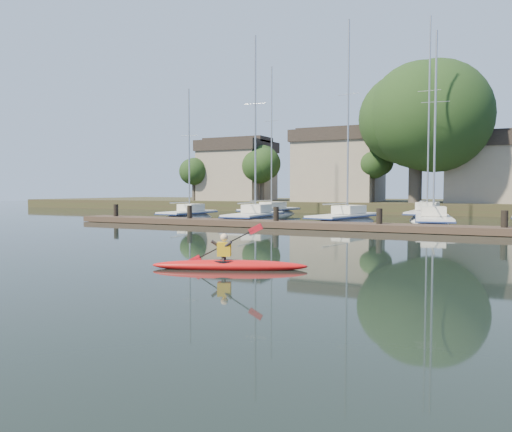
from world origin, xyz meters
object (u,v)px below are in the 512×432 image
at_px(kayak, 228,263).
at_px(sailboat_0, 188,221).
at_px(sailboat_2, 345,226).
at_px(sailboat_3, 433,230).
at_px(dock, 325,225).
at_px(sailboat_5, 270,217).
at_px(sailboat_6, 426,221).
at_px(sailboat_1, 254,225).

xyz_separation_m(kayak, sailboat_0, (-14.40, 20.08, -0.35)).
relative_size(sailboat_2, sailboat_3, 1.13).
relative_size(dock, sailboat_5, 2.41).
xyz_separation_m(sailboat_0, sailboat_6, (16.49, 7.57, -0.01)).
bearing_deg(sailboat_0, sailboat_2, -0.10).
bearing_deg(sailboat_6, sailboat_3, -80.51).
distance_m(sailboat_2, sailboat_5, 11.90).
xyz_separation_m(sailboat_5, sailboat_6, (13.11, -0.28, -0.02)).
relative_size(sailboat_3, sailboat_6, 0.77).
xyz_separation_m(dock, sailboat_0, (-12.51, 5.23, -0.39)).
height_order(kayak, sailboat_0, sailboat_0).
relative_size(sailboat_1, sailboat_2, 0.96).
bearing_deg(sailboat_0, sailboat_5, 66.86).
xyz_separation_m(kayak, sailboat_3, (3.43, 19.16, -0.36)).
bearing_deg(kayak, sailboat_1, 91.88).
bearing_deg(sailboat_2, sailboat_6, 72.86).
distance_m(dock, sailboat_6, 13.41).
relative_size(dock, sailboat_2, 2.34).
distance_m(sailboat_1, sailboat_6, 13.63).
height_order(sailboat_1, sailboat_6, sailboat_6).
distance_m(sailboat_2, sailboat_3, 5.62).
relative_size(kayak, dock, 0.12).
bearing_deg(sailboat_3, sailboat_6, 91.47).
height_order(kayak, sailboat_2, sailboat_2).
relative_size(kayak, sailboat_3, 0.33).
bearing_deg(sailboat_3, sailboat_0, 169.54).
xyz_separation_m(sailboat_0, sailboat_1, (6.30, -1.49, -0.01)).
bearing_deg(sailboat_5, sailboat_1, -61.88).
relative_size(sailboat_2, sailboat_5, 1.03).
xyz_separation_m(dock, sailboat_1, (-6.21, 3.74, -0.39)).
xyz_separation_m(sailboat_0, sailboat_3, (17.83, -0.92, -0.01)).
bearing_deg(sailboat_5, sailboat_6, 9.50).
relative_size(dock, sailboat_6, 2.05).
height_order(sailboat_3, sailboat_5, sailboat_5).
xyz_separation_m(dock, sailboat_5, (-9.14, 13.08, -0.38)).
relative_size(dock, sailboat_1, 2.45).
xyz_separation_m(sailboat_2, sailboat_5, (-8.90, 7.90, 0.00)).
xyz_separation_m(sailboat_2, sailboat_3, (5.56, -0.87, -0.01)).
distance_m(sailboat_3, sailboat_6, 8.59).
height_order(sailboat_0, sailboat_2, sailboat_2).
height_order(kayak, sailboat_5, sailboat_5).
bearing_deg(sailboat_3, sailboat_1, 175.34).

